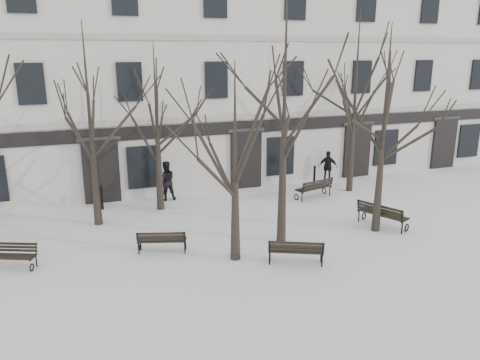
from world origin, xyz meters
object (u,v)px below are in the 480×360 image
tree_3 (385,106)px  bench_3 (11,255)px  tree_2 (285,81)px  bench_1 (162,240)px  bench_4 (315,188)px  bench_5 (382,214)px  tree_1 (235,140)px  bench_2 (296,250)px

tree_3 → bench_3: (-12.89, 1.27, -4.36)m
tree_2 → bench_3: 10.50m
bench_1 → bench_4: 8.77m
tree_3 → bench_1: size_ratio=4.41×
tree_3 → bench_5: bearing=28.4°
bench_5 → tree_1: bearing=72.7°
tree_1 → bench_4: tree_1 is taller
tree_2 → bench_3: bearing=173.9°
bench_2 → bench_5: bench_5 is taller
tree_3 → bench_2: 6.28m
bench_2 → bench_3: bench_2 is taller
tree_2 → bench_2: tree_2 is taller
bench_4 → bench_5: bearing=84.2°
bench_1 → bench_5: (8.58, -0.54, 0.09)m
bench_2 → bench_4: size_ratio=0.94×
bench_1 → bench_2: 4.58m
bench_2 → bench_5: 5.05m
bench_1 → tree_2: bearing=-168.9°
tree_3 → bench_2: bearing=-159.0°
bench_3 → bench_4: bench_4 is taller
bench_3 → bench_2: bearing=4.5°
tree_1 → bench_2: tree_1 is taller
tree_1 → bench_2: bearing=-32.5°
tree_1 → bench_3: (-6.93, 1.84, -3.59)m
tree_3 → bench_1: (-8.15, 0.77, -4.34)m
bench_2 → bench_5: (4.69, 1.87, 0.05)m
tree_1 → tree_2: 2.82m
bench_2 → bench_3: size_ratio=1.12×
bench_4 → tree_3: bearing=78.3°
bench_2 → bench_3: 9.10m
bench_2 → tree_1: bearing=-6.9°
bench_1 → bench_5: bearing=-166.2°
tree_2 → bench_1: (-4.28, 0.47, -5.27)m
bench_5 → bench_2: bearing=87.4°
tree_1 → bench_5: tree_1 is taller
bench_5 → tree_2: bearing=64.7°
tree_1 → tree_2: (2.08, 0.87, 1.70)m
tree_3 → bench_1: bearing=174.6°
tree_2 → bench_2: bearing=-101.4°
tree_3 → bench_4: tree_3 is taller
bench_3 → bench_5: (13.32, -1.04, 0.11)m
bench_1 → bench_4: (7.94, 3.70, 0.06)m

